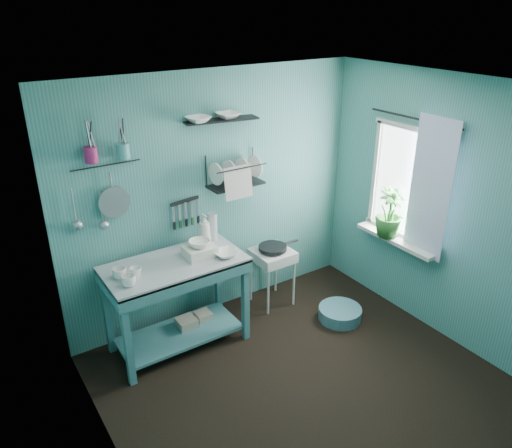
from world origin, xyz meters
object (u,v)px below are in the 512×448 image
hotplate_stand (272,277)px  floor_basin (340,313)px  work_counter (178,305)px  colander (114,202)px  mug_mid (136,273)px  mug_right (120,273)px  mug_left (129,281)px  soap_bottle (204,229)px  storage_tin_small (204,321)px  dish_rack (236,170)px  wash_tub (200,251)px  frying_pan (273,248)px  water_bottle (213,227)px  utensil_cup_teal (123,151)px  potted_plant (390,213)px  storage_tin_large (187,328)px  utensil_cup_magenta (91,155)px

hotplate_stand → floor_basin: bearing=-66.9°
work_counter → colander: 1.12m
work_counter → mug_mid: bearing=-171.1°
mug_right → floor_basin: size_ratio=0.28×
mug_left → soap_bottle: size_ratio=0.41×
mug_right → storage_tin_small: bearing=5.7°
work_counter → mug_mid: (-0.38, -0.06, 0.50)m
mug_right → dish_rack: (1.32, 0.26, 0.60)m
wash_tub → frying_pan: size_ratio=0.93×
mug_right → hotplate_stand: 1.78m
wash_tub → hotplate_stand: bearing=8.1°
water_bottle → colander: size_ratio=1.00×
utensil_cup_teal → water_bottle: bearing=-6.5°
mug_left → mug_right: (-0.02, 0.16, 0.00)m
potted_plant → floor_basin: bearing=176.9°
mug_mid → water_bottle: 0.95m
frying_pan → hotplate_stand: bearing=0.0°
wash_tub → soap_bottle: soap_bottle is taller
soap_bottle → storage_tin_small: size_ratio=1.49×
work_counter → water_bottle: (0.52, 0.22, 0.59)m
soap_bottle → colander: colander is taller
water_bottle → hotplate_stand: 0.97m
water_bottle → storage_tin_small: 0.97m
mug_left → water_bottle: (1.00, 0.38, 0.09)m
hotplate_stand → storage_tin_large: bearing=174.4°
water_bottle → hotplate_stand: size_ratio=0.44×
mug_right → work_counter: bearing=0.0°
utensil_cup_magenta → floor_basin: bearing=-22.1°
wash_tub → soap_bottle: size_ratio=0.94×
utensil_cup_magenta → utensil_cup_teal: bearing=0.0°
utensil_cup_magenta → potted_plant: 2.90m
colander → floor_basin: colander is taller
mug_left → dish_rack: (1.30, 0.42, 0.60)m
frying_pan → colander: (-1.54, 0.23, 0.78)m
colander → work_counter: bearing=-42.3°
work_counter → colander: colander is taller
utensil_cup_magenta → floor_basin: utensil_cup_magenta is taller
mug_mid → work_counter: bearing=9.0°
mug_mid → utensil_cup_teal: (0.13, 0.37, 0.95)m
utensil_cup_magenta → storage_tin_large: size_ratio=0.59×
mug_left → utensil_cup_teal: 1.08m
mug_right → mug_left: bearing=-82.9°
frying_pan → mug_right: bearing=-176.2°
water_bottle → mug_left: bearing=-159.2°
storage_tin_large → storage_tin_small: (0.20, 0.03, -0.01)m
soap_bottle → work_counter: bearing=-154.5°
mug_right → utensil_cup_teal: bearing=51.0°
storage_tin_large → work_counter: bearing=-153.4°
mug_right → hotplate_stand: (1.66, 0.11, -0.63)m
water_bottle → colander: (-0.89, 0.12, 0.42)m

